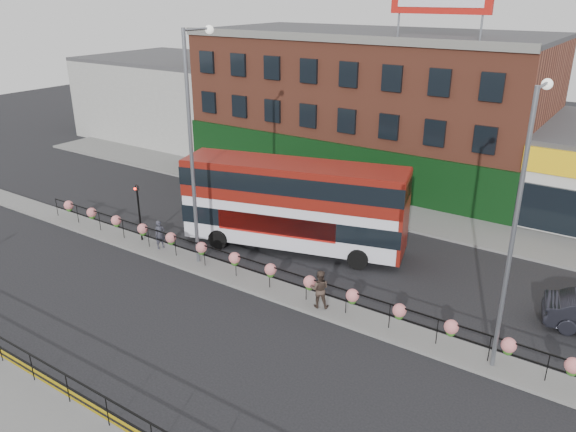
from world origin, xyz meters
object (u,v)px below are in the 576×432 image
Objects in this scene: lamp_column_east at (519,210)px; pedestrian_a at (160,235)px; double_decker_bus at (294,197)px; lamp_column_west at (194,130)px; pedestrian_b at (320,289)px.

pedestrian_a is at bearing 179.66° from lamp_column_east.
double_decker_bus is at bearing 159.76° from lamp_column_east.
lamp_column_west reaches higher than lamp_column_east.
lamp_column_west is at bearing -126.91° from double_decker_bus.
pedestrian_a is at bearing -143.52° from double_decker_bus.
double_decker_bus is 1.06× the size of lamp_column_west.
lamp_column_east is at bearing -1.33° from lamp_column_west.
pedestrian_a is 0.14× the size of lamp_column_west.
pedestrian_b is 0.15× the size of lamp_column_west.
lamp_column_west is 14.83m from lamp_column_east.
double_decker_bus is 6.38m from lamp_column_west.
double_decker_bus reaches higher than pedestrian_a.
lamp_column_east reaches higher than pedestrian_a.
lamp_column_east is at bearing 157.36° from pedestrian_b.
lamp_column_west is at bearing 178.67° from lamp_column_east.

